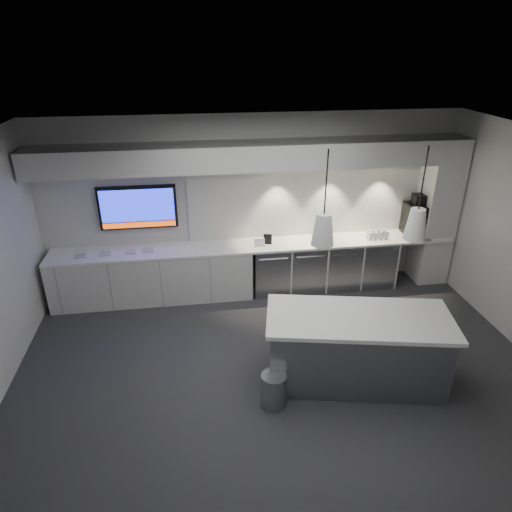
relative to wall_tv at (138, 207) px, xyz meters
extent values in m
plane|color=#313134|center=(1.90, -2.45, -1.56)|extent=(7.00, 7.00, 0.00)
plane|color=black|center=(1.90, -2.45, 1.44)|extent=(7.00, 7.00, 0.00)
plane|color=silver|center=(1.90, 0.05, -0.06)|extent=(7.00, 0.00, 7.00)
plane|color=silver|center=(1.90, -4.95, -0.06)|extent=(7.00, 0.00, 7.00)
cube|color=white|center=(1.90, -0.27, -0.68)|extent=(6.80, 0.65, 0.04)
cube|color=silver|center=(0.15, -0.27, -1.13)|extent=(3.30, 0.63, 0.86)
cube|color=gray|center=(2.15, -0.27, -1.13)|extent=(0.60, 0.61, 0.85)
cube|color=gray|center=(2.78, -0.27, -1.13)|extent=(0.60, 0.61, 0.85)
cube|color=gray|center=(3.41, -0.27, -1.13)|extent=(0.60, 0.61, 0.85)
cube|color=gray|center=(4.04, -0.27, -1.13)|extent=(0.60, 0.61, 0.85)
cube|color=silver|center=(3.10, 0.03, -0.01)|extent=(4.60, 0.03, 1.30)
cube|color=silver|center=(1.90, -0.25, 0.84)|extent=(6.90, 0.60, 0.40)
cube|color=silver|center=(5.10, -0.25, -0.26)|extent=(0.55, 0.55, 2.60)
cube|color=black|center=(0.00, 0.00, 0.00)|extent=(1.25, 0.06, 0.72)
cube|color=#1524C9|center=(0.00, -0.03, 0.04)|extent=(1.17, 0.00, 0.54)
cube|color=#CB420B|center=(0.00, -0.03, -0.29)|extent=(1.17, 0.00, 0.09)
cube|color=gray|center=(2.82, -2.75, -1.10)|extent=(2.30, 1.29, 0.91)
cube|color=white|center=(2.82, -2.75, -0.62)|extent=(2.42, 1.42, 0.05)
cylinder|color=gray|center=(1.71, -3.04, -1.34)|extent=(0.34, 0.34, 0.44)
cube|color=black|center=(4.75, -0.24, -0.38)|extent=(0.42, 0.47, 0.55)
cube|color=black|center=(4.75, -0.24, -0.02)|extent=(0.23, 0.23, 0.18)
cube|color=gray|center=(4.75, -0.49, -0.64)|extent=(0.31, 0.21, 0.03)
cube|color=black|center=(2.10, -0.29, -0.57)|extent=(0.14, 0.05, 0.18)
cube|color=white|center=(1.94, -0.37, -0.59)|extent=(0.18, 0.02, 0.14)
cube|color=#B8B8B8|center=(-0.93, -0.34, -0.65)|extent=(0.19, 0.19, 0.02)
cube|color=#B8B8B8|center=(-0.55, -0.32, -0.65)|extent=(0.19, 0.19, 0.02)
cube|color=#B8B8B8|center=(-0.15, -0.30, -0.65)|extent=(0.17, 0.17, 0.02)
cube|color=#B8B8B8|center=(0.12, -0.28, -0.65)|extent=(0.18, 0.18, 0.02)
cone|color=silver|center=(2.28, -2.75, 0.59)|extent=(0.25, 0.25, 0.36)
cylinder|color=black|center=(2.28, -2.75, 1.12)|extent=(0.02, 0.02, 0.70)
cone|color=silver|center=(3.36, -2.75, 0.59)|extent=(0.25, 0.25, 0.36)
cylinder|color=black|center=(3.36, -2.75, 1.12)|extent=(0.02, 0.02, 0.70)
camera|label=1|loc=(0.88, -7.22, 2.48)|focal=32.00mm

